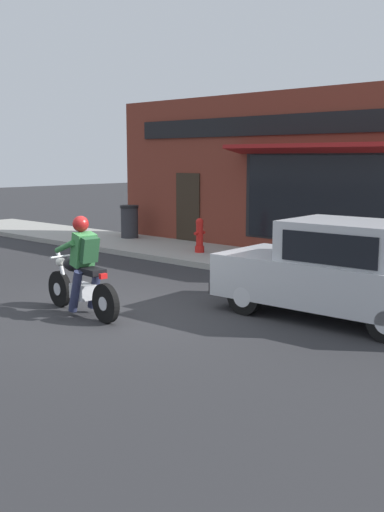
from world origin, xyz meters
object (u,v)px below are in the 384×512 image
object	(u,v)px
motorcycle_with_rider	(82,274)
car_hatchback	(338,271)
fire_hydrant	(200,236)
trash_bin	(129,221)

from	to	relation	value
motorcycle_with_rider	car_hatchback	distance (m)	4.09
motorcycle_with_rider	fire_hydrant	world-z (taller)	motorcycle_with_rider
car_hatchback	fire_hydrant	size ratio (longest dim) A/B	4.37
motorcycle_with_rider	trash_bin	size ratio (longest dim) A/B	2.06
motorcycle_with_rider	trash_bin	distance (m)	8.52
fire_hydrant	trash_bin	size ratio (longest dim) A/B	0.90
trash_bin	car_hatchback	bearing A→B (deg)	-112.27
fire_hydrant	trash_bin	world-z (taller)	trash_bin
motorcycle_with_rider	fire_hydrant	size ratio (longest dim) A/B	2.29
motorcycle_with_rider	trash_bin	world-z (taller)	motorcycle_with_rider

